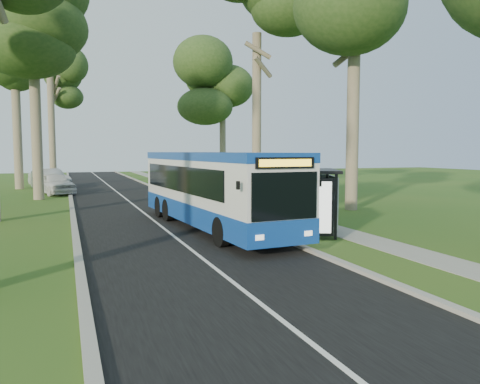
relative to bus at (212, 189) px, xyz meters
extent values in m
plane|color=#2C561A|center=(1.57, -2.61, -1.65)|extent=(120.00, 120.00, 0.00)
cube|color=black|center=(-1.93, 7.39, -1.64)|extent=(7.00, 100.00, 0.02)
cube|color=#9E9B93|center=(1.57, 7.39, -1.59)|extent=(0.25, 100.00, 0.12)
cube|color=#9E9B93|center=(-5.43, 7.39, -1.59)|extent=(0.25, 100.00, 0.12)
cube|color=white|center=(-1.93, 7.39, -1.63)|extent=(0.12, 100.00, 0.00)
cube|color=gray|center=(4.57, 7.39, -1.64)|extent=(1.50, 100.00, 0.02)
cube|color=silver|center=(0.00, 0.01, 0.12)|extent=(3.35, 12.09, 2.84)
cube|color=#103C98|center=(0.00, 0.01, -0.90)|extent=(3.39, 12.12, 0.80)
cube|color=#103C98|center=(0.00, 0.01, 1.38)|extent=(3.39, 12.12, 0.32)
cube|color=black|center=(0.00, -5.98, 0.24)|extent=(2.24, 0.21, 1.44)
cube|color=yellow|center=(0.00, -6.01, 1.24)|extent=(1.79, 0.15, 0.22)
cube|color=black|center=(0.00, -5.91, -1.15)|extent=(2.39, 0.29, 0.30)
cylinder|color=black|center=(-1.12, -3.67, -1.13)|extent=(0.35, 1.05, 1.03)
cylinder|color=black|center=(1.12, -3.67, -1.13)|extent=(0.35, 1.05, 1.03)
cylinder|color=black|center=(-1.12, 3.50, -1.13)|extent=(0.35, 1.05, 1.03)
cylinder|color=black|center=(1.12, 3.50, -1.13)|extent=(0.35, 1.05, 1.03)
cylinder|color=gray|center=(1.98, -1.12, -0.39)|extent=(0.08, 0.08, 2.52)
cube|color=navy|center=(1.98, -1.12, 0.52)|extent=(0.13, 0.35, 0.63)
cylinder|color=yellow|center=(1.95, -1.12, 0.67)|extent=(0.07, 0.22, 0.22)
cube|color=white|center=(1.98, -1.12, -0.19)|extent=(0.13, 0.30, 0.40)
cube|color=black|center=(4.06, -3.76, -0.45)|extent=(0.13, 0.13, 2.41)
cube|color=black|center=(4.06, -1.29, -0.45)|extent=(0.13, 0.13, 2.41)
cube|color=black|center=(3.46, -2.52, 0.82)|extent=(2.63, 3.33, 0.12)
cube|color=silver|center=(4.13, -2.52, -0.35)|extent=(1.02, 2.27, 1.93)
cube|color=black|center=(3.46, -3.87, -0.45)|extent=(0.99, 0.54, 2.12)
cube|color=white|center=(3.46, -3.96, -0.45)|extent=(0.76, 0.34, 1.88)
cube|color=black|center=(3.75, -2.24, -1.22)|extent=(1.03, 1.74, 0.06)
cylinder|color=black|center=(3.09, 0.69, -1.20)|extent=(0.50, 0.50, 0.90)
cylinder|color=black|center=(3.09, 0.69, -0.73)|extent=(0.54, 0.54, 0.05)
imported|color=silver|center=(-6.52, 19.08, -0.82)|extent=(3.45, 5.26, 1.67)
imported|color=#B1B4B9|center=(-7.04, 25.42, -0.80)|extent=(3.75, 5.47, 1.71)
cylinder|color=#7A6B56|center=(-7.43, 15.39, 4.03)|extent=(0.68, 0.68, 11.35)
ellipsoid|color=#27461B|center=(-7.43, 15.39, 10.02)|extent=(5.20, 5.20, 7.78)
cylinder|color=#7A6B56|center=(-9.43, 25.39, 4.48)|extent=(0.71, 0.71, 12.25)
ellipsoid|color=#27461B|center=(-9.43, 25.39, 10.95)|extent=(5.20, 5.20, 8.40)
cylinder|color=#7A6B56|center=(-6.93, 35.39, 4.14)|extent=(0.69, 0.69, 11.57)
ellipsoid|color=#27461B|center=(-6.93, 35.39, 10.26)|extent=(5.20, 5.20, 7.94)
cylinder|color=#7A6B56|center=(9.07, 3.39, 3.83)|extent=(0.67, 0.67, 10.96)
ellipsoid|color=#27461B|center=(9.07, 3.39, 9.62)|extent=(5.20, 5.20, 7.51)
cylinder|color=#7A6B56|center=(8.37, 15.39, 4.48)|extent=(0.71, 0.71, 12.27)
ellipsoid|color=#27461B|center=(8.37, 15.39, 10.97)|extent=(5.20, 5.20, 8.41)
cylinder|color=#7A6B56|center=(9.57, 27.39, 3.17)|extent=(0.64, 0.64, 9.64)
ellipsoid|color=#27461B|center=(9.57, 27.39, 8.27)|extent=(5.20, 5.20, 6.61)
camera|label=1|loc=(-5.71, -18.55, 1.58)|focal=35.00mm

